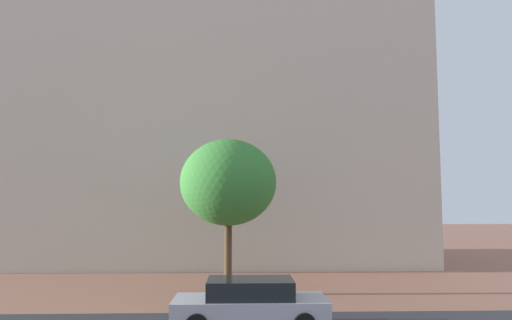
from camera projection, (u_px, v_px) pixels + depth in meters
landmark_building at (205, 83)px, 30.21m from camera, size 27.46×11.22×37.07m
car_silver at (250, 304)px, 13.57m from camera, size 4.54×1.94×1.43m
tree_curb_far at (228, 183)px, 18.74m from camera, size 3.92×3.92×6.26m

